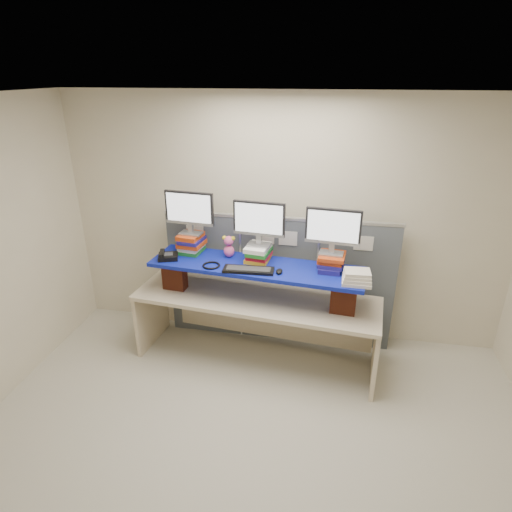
% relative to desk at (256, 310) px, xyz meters
% --- Properties ---
extents(room, '(5.00, 4.00, 2.80)m').
position_rel_desk_xyz_m(room, '(0.17, -1.32, 0.77)').
color(room, beige).
rests_on(room, ground).
extents(cubicle_partition, '(2.60, 0.06, 1.53)m').
position_rel_desk_xyz_m(cubicle_partition, '(0.17, 0.46, 0.14)').
color(cubicle_partition, '#494F56').
rests_on(cubicle_partition, ground).
extents(desk, '(2.64, 1.01, 0.78)m').
position_rel_desk_xyz_m(desk, '(0.00, 0.00, 0.00)').
color(desk, beige).
rests_on(desk, ground).
extents(brick_pier_left, '(0.26, 0.16, 0.33)m').
position_rel_desk_xyz_m(brick_pier_left, '(-0.90, 0.04, 0.32)').
color(brick_pier_left, maroon).
rests_on(brick_pier_left, desk).
extents(brick_pier_right, '(0.26, 0.16, 0.33)m').
position_rel_desk_xyz_m(brick_pier_right, '(0.89, -0.14, 0.32)').
color(brick_pier_right, maroon).
rests_on(brick_pier_right, desk).
extents(blue_board, '(2.23, 0.77, 0.04)m').
position_rel_desk_xyz_m(blue_board, '(0.00, -0.00, 0.51)').
color(blue_board, '#0B1392').
rests_on(blue_board, brick_pier_left).
extents(book_stack_left, '(0.28, 0.31, 0.21)m').
position_rel_desk_xyz_m(book_stack_left, '(-0.75, 0.20, 0.64)').
color(book_stack_left, '#1C6C23').
rests_on(book_stack_left, blue_board).
extents(book_stack_center, '(0.27, 0.33, 0.17)m').
position_rel_desk_xyz_m(book_stack_center, '(0.01, 0.12, 0.61)').
color(book_stack_center, gold).
rests_on(book_stack_center, blue_board).
extents(book_stack_right, '(0.28, 0.32, 0.16)m').
position_rel_desk_xyz_m(book_stack_right, '(0.75, 0.04, 0.61)').
color(book_stack_right, navy).
rests_on(book_stack_right, blue_board).
extents(monitor_left, '(0.53, 0.17, 0.46)m').
position_rel_desk_xyz_m(monitor_left, '(-0.74, 0.19, 1.01)').
color(monitor_left, gray).
rests_on(monitor_left, book_stack_left).
extents(monitor_center, '(0.53, 0.17, 0.46)m').
position_rel_desk_xyz_m(monitor_center, '(0.01, 0.12, 0.96)').
color(monitor_center, gray).
rests_on(monitor_center, book_stack_center).
extents(monitor_right, '(0.53, 0.17, 0.46)m').
position_rel_desk_xyz_m(monitor_right, '(0.74, 0.04, 0.95)').
color(monitor_right, gray).
rests_on(monitor_right, book_stack_right).
extents(keyboard, '(0.51, 0.19, 0.03)m').
position_rel_desk_xyz_m(keyboard, '(-0.05, -0.16, 0.54)').
color(keyboard, black).
rests_on(keyboard, blue_board).
extents(mouse, '(0.08, 0.12, 0.04)m').
position_rel_desk_xyz_m(mouse, '(0.26, -0.14, 0.55)').
color(mouse, black).
rests_on(mouse, blue_board).
extents(desk_phone, '(0.25, 0.23, 0.08)m').
position_rel_desk_xyz_m(desk_phone, '(-0.94, -0.02, 0.56)').
color(desk_phone, black).
rests_on(desk_phone, blue_board).
extents(headset, '(0.19, 0.19, 0.02)m').
position_rel_desk_xyz_m(headset, '(-0.44, -0.11, 0.54)').
color(headset, black).
rests_on(headset, blue_board).
extents(plush_toy, '(0.14, 0.10, 0.23)m').
position_rel_desk_xyz_m(plush_toy, '(-0.32, 0.15, 0.65)').
color(plush_toy, '#E65799').
rests_on(plush_toy, blue_board).
extents(binder_stack, '(0.27, 0.21, 0.13)m').
position_rel_desk_xyz_m(binder_stack, '(0.99, -0.23, 0.59)').
color(binder_stack, beige).
rests_on(binder_stack, blue_board).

